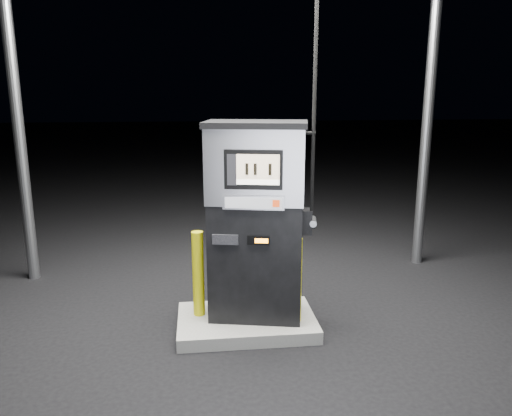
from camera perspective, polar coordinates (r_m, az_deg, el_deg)
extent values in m
plane|color=black|center=(6.06, -1.08, -13.57)|extent=(80.00, 80.00, 0.00)
cube|color=#63635E|center=(6.03, -1.09, -12.94)|extent=(1.60, 1.00, 0.15)
cylinder|color=gray|center=(7.80, -25.54, 8.43)|extent=(0.16, 0.16, 4.50)
cylinder|color=gray|center=(8.20, 18.98, 9.17)|extent=(0.16, 0.16, 4.50)
cube|color=black|center=(5.80, 0.01, -5.86)|extent=(1.15, 0.81, 1.38)
cube|color=silver|center=(5.53, 0.01, 4.95)|extent=(1.17, 0.84, 0.83)
cube|color=black|center=(5.49, 0.01, 9.56)|extent=(1.23, 0.89, 0.07)
cube|color=black|center=(5.22, -0.31, 4.39)|extent=(0.61, 0.16, 0.42)
cube|color=#C1AB8C|center=(5.19, 0.22, 4.71)|extent=(0.44, 0.10, 0.26)
cube|color=white|center=(5.22, 0.21, 2.97)|extent=(0.44, 0.10, 0.06)
cube|color=silver|center=(5.29, -0.30, 0.61)|extent=(0.65, 0.17, 0.15)
cube|color=#95979D|center=(5.27, -0.32, 0.57)|extent=(0.59, 0.13, 0.12)
cube|color=red|center=(5.25, 2.30, 0.51)|extent=(0.08, 0.02, 0.08)
cube|color=black|center=(5.39, 0.29, -3.72)|extent=(0.24, 0.07, 0.10)
cube|color=orange|center=(5.38, 0.63, -3.77)|extent=(0.14, 0.03, 0.05)
cube|color=black|center=(5.43, -3.54, -3.62)|extent=(0.29, 0.09, 0.11)
cube|color=black|center=(5.64, 5.87, -1.52)|extent=(0.15, 0.22, 0.27)
cylinder|color=gray|center=(5.64, 6.54, -1.53)|extent=(0.13, 0.25, 0.08)
cylinder|color=black|center=(5.41, 6.84, 17.46)|extent=(0.05, 0.05, 3.41)
cylinder|color=#CEC80B|center=(5.89, -6.61, -7.48)|extent=(0.14, 0.14, 1.02)
cylinder|color=#CEC80B|center=(5.73, 4.59, -8.23)|extent=(0.15, 0.15, 0.99)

